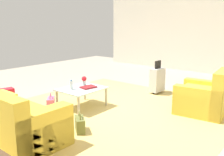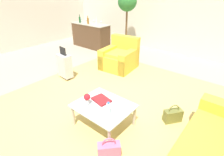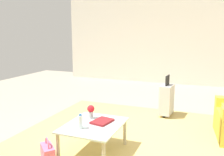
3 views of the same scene
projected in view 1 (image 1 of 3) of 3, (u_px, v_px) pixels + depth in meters
ground_plane at (112, 107)px, 5.39m from camera, size 12.00×12.00×0.00m
wall_left at (202, 29)px, 8.88m from camera, size 0.12×8.00×3.10m
area_rug at (100, 117)px, 4.81m from camera, size 5.20×4.40×0.01m
armchair at (205, 99)px, 4.98m from camera, size 0.97×1.00×0.91m
coffee_table at (82, 91)px, 5.32m from camera, size 0.92×0.76×0.42m
water_bottle at (71, 85)px, 5.20m from camera, size 0.06×0.06×0.20m
coffee_table_book at (88, 87)px, 5.34m from camera, size 0.35×0.29×0.03m
flower_vase at (84, 80)px, 5.54m from camera, size 0.11×0.11×0.21m
suitcase_silver at (157, 80)px, 6.40m from camera, size 0.42×0.26×0.85m
handbag_olive at (80, 124)px, 4.17m from camera, size 0.30×0.34×0.36m
handbag_pink at (51, 103)px, 5.27m from camera, size 0.32×0.33×0.36m
backpack_red at (7, 98)px, 5.40m from camera, size 0.33×0.29×0.40m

